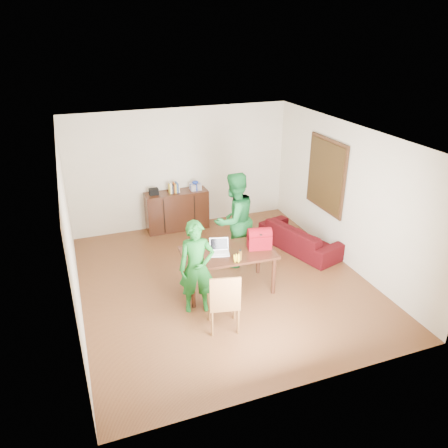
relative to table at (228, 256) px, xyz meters
name	(u,v)px	position (x,y,z in m)	size (l,w,h in m)	color
room	(221,213)	(0.01, 0.38, 0.66)	(5.20, 5.70, 2.90)	#431E10
table	(228,256)	(0.00, 0.00, 0.00)	(1.63, 0.98, 0.74)	black
chair	(224,312)	(-0.45, -1.02, -0.36)	(0.54, 0.53, 1.01)	brown
person_near	(197,267)	(-0.68, -0.40, 0.14)	(0.58, 0.38, 1.58)	#145D1C
person_far	(234,220)	(0.44, 0.83, 0.28)	(0.90, 0.70, 1.86)	#16642A
laptop	(220,252)	(-0.16, -0.03, 0.14)	(0.37, 0.30, 0.23)	white
bananas	(237,261)	(0.01, -0.39, 0.12)	(0.15, 0.10, 0.06)	gold
bottle	(240,255)	(0.09, -0.33, 0.18)	(0.06, 0.06, 0.18)	#583914
red_bag	(259,240)	(0.56, -0.05, 0.24)	(0.40, 0.23, 0.30)	maroon
sofa	(300,237)	(1.95, 0.91, -0.38)	(1.84, 0.72, 0.54)	#3F0808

